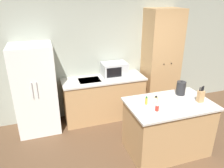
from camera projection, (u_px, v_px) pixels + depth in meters
wall_back at (124, 55)px, 4.93m from camera, size 7.20×0.06×2.60m
refrigerator at (36, 90)px, 4.22m from camera, size 0.77×0.69×1.76m
back_counter at (104, 98)px, 4.80m from camera, size 1.76×0.64×0.94m
pantry_cabinet at (161, 62)px, 4.94m from camera, size 0.75×0.57×2.32m
kitchen_island at (167, 127)px, 3.76m from camera, size 1.40×0.89×0.95m
microwave at (114, 69)px, 4.71m from camera, size 0.53×0.39×0.29m
knife_block at (201, 96)px, 3.57m from camera, size 0.09×0.08×0.28m
spice_bottle_tall_dark at (156, 100)px, 3.57m from camera, size 0.05×0.05×0.12m
spice_bottle_short_red at (146, 101)px, 3.51m from camera, size 0.04×0.04×0.14m
spice_bottle_amber_oil at (157, 108)px, 3.32m from camera, size 0.06×0.06×0.11m
spice_bottle_green_herb at (155, 102)px, 3.51m from camera, size 0.05×0.05×0.11m
kettle at (181, 88)px, 3.83m from camera, size 0.16×0.16×0.26m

